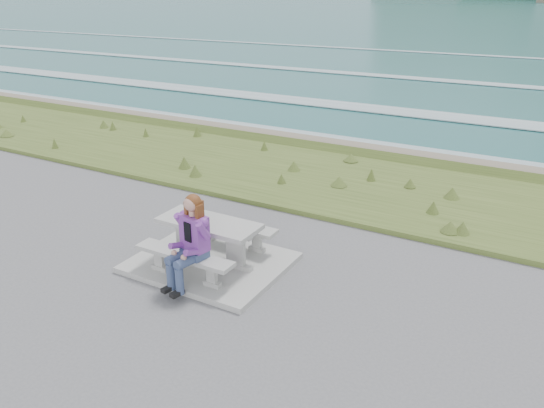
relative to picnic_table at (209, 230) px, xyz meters
name	(u,v)px	position (x,y,z in m)	size (l,w,h in m)	color
concrete_slab	(211,263)	(0.00, 0.00, -0.63)	(2.60, 2.10, 0.10)	gray
picnic_table	(209,230)	(0.00, 0.00, 0.00)	(1.80, 0.75, 0.75)	gray
bench_landward	(185,259)	(0.00, -0.70, -0.23)	(1.80, 0.35, 0.45)	gray
bench_seaward	(232,228)	(0.00, 0.70, -0.23)	(1.80, 0.35, 0.45)	gray
grass_verge	(326,182)	(0.00, 5.00, -0.68)	(160.00, 4.50, 0.22)	#394C1C
shore_drop	(366,153)	(0.00, 7.90, -0.68)	(160.00, 0.80, 2.20)	#625949
ocean	(469,107)	(0.00, 25.09, -2.42)	(1600.00, 1600.00, 0.09)	#225F60
seated_woman	(188,254)	(0.19, -0.84, -0.03)	(0.57, 0.84, 1.51)	navy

